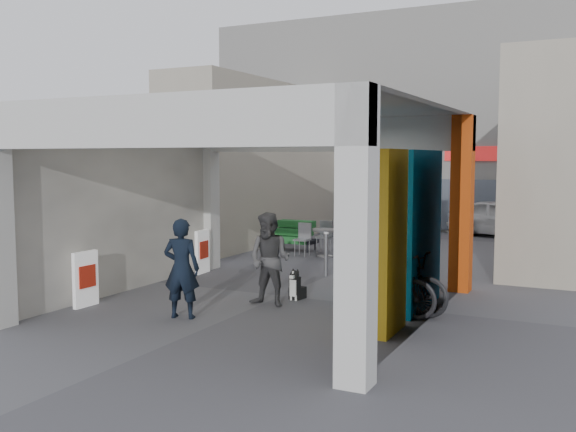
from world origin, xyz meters
The scene contains 21 objects.
ground centered at (0.00, 0.00, 0.00)m, with size 90.00×90.00×0.00m, color #505054.
arcade_canopy centered at (0.54, -0.82, 2.30)m, with size 6.40×6.45×6.40m.
far_building centered at (0.00, 13.99, 3.99)m, with size 18.00×4.08×8.00m.
plaza_bldg_left centered at (-4.50, 7.50, 2.50)m, with size 2.00×9.00×5.00m, color #A9A08C.
plaza_bldg_right centered at (4.50, 7.50, 2.50)m, with size 2.00×9.00×5.00m, color #A9A08C.
bollard_left centered at (-1.63, 2.32, 0.49)m, with size 0.09×0.09×0.97m, color gray.
bollard_center centered at (-0.03, 2.26, 0.49)m, with size 0.09×0.09×0.98m, color gray.
bollard_right centered at (1.47, 2.48, 0.42)m, with size 0.09×0.09×0.84m, color gray.
advert_board_near centered at (-2.75, -2.36, 0.51)m, with size 0.12×0.55×1.00m.
advert_board_far centered at (-2.75, 1.36, 0.51)m, with size 0.14×0.55×1.00m.
cafe_set centered at (-1.30, 5.20, 0.32)m, with size 1.47×1.19×0.89m.
produce_stand centered at (-2.45, 5.62, 0.34)m, with size 1.29×0.70×0.85m.
crate_stack centered at (0.28, 8.45, 0.28)m, with size 0.47×0.38×0.56m.
border_collie centered at (0.39, -0.16, 0.24)m, with size 0.22×0.43×0.60m.
man_with_dog centered at (-0.71, -2.27, 0.84)m, with size 0.61×0.40×1.67m, color black.
man_back_turned centered at (0.19, -0.84, 0.84)m, with size 0.82×0.64×1.69m, color #414144.
man_elderly centered at (1.38, 1.14, 0.88)m, with size 0.86×0.56×1.76m, color #5675A7.
man_crates centered at (0.28, 9.20, 0.83)m, with size 0.98×0.41×1.67m, color black.
bicycle_front centered at (2.30, -0.35, 0.54)m, with size 0.71×2.04×1.07m, color black.
bicycle_rear centered at (2.30, -0.65, 0.53)m, with size 0.50×1.77×1.06m, color black.
white_van centered at (2.55, 11.50, 0.63)m, with size 1.50×3.72×1.27m, color silver.
Camera 1 is at (5.54, -10.90, 2.68)m, focal length 40.00 mm.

